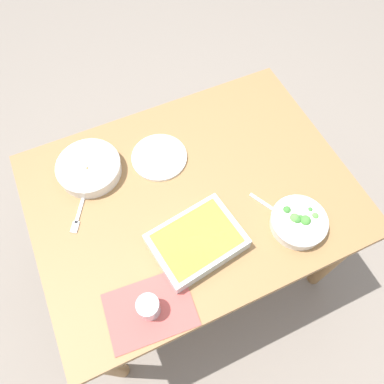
% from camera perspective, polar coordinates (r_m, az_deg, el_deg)
% --- Properties ---
extents(ground_plane, '(6.00, 6.00, 0.00)m').
position_cam_1_polar(ground_plane, '(2.06, -0.00, -9.85)').
color(ground_plane, slate).
extents(dining_table, '(1.20, 0.90, 0.74)m').
position_cam_1_polar(dining_table, '(1.46, -0.00, -1.68)').
color(dining_table, olive).
rests_on(dining_table, ground_plane).
extents(placemat, '(0.30, 0.22, 0.00)m').
position_cam_1_polar(placemat, '(1.24, -6.58, -17.82)').
color(placemat, '#B24C47').
rests_on(placemat, dining_table).
extents(stew_bowl, '(0.25, 0.25, 0.06)m').
position_cam_1_polar(stew_bowl, '(1.45, -15.79, 3.67)').
color(stew_bowl, silver).
rests_on(stew_bowl, dining_table).
extents(broccoli_bowl, '(0.20, 0.20, 0.07)m').
position_cam_1_polar(broccoli_bowl, '(1.35, 16.33, -4.50)').
color(broccoli_bowl, silver).
rests_on(broccoli_bowl, dining_table).
extents(baking_dish, '(0.33, 0.26, 0.06)m').
position_cam_1_polar(baking_dish, '(1.26, 0.76, -7.68)').
color(baking_dish, silver).
rests_on(baking_dish, dining_table).
extents(drink_cup, '(0.07, 0.07, 0.08)m').
position_cam_1_polar(drink_cup, '(1.20, -6.77, -17.49)').
color(drink_cup, '#B2BCC6').
rests_on(drink_cup, dining_table).
extents(side_plate, '(0.22, 0.22, 0.01)m').
position_cam_1_polar(side_plate, '(1.46, -5.13, 5.45)').
color(side_plate, silver).
rests_on(side_plate, dining_table).
extents(spoon_by_stew, '(0.04, 0.18, 0.01)m').
position_cam_1_polar(spoon_by_stew, '(1.45, -14.85, 1.89)').
color(spoon_by_stew, silver).
rests_on(spoon_by_stew, dining_table).
extents(spoon_by_broccoli, '(0.10, 0.16, 0.01)m').
position_cam_1_polar(spoon_by_broccoli, '(1.37, 12.97, -2.91)').
color(spoon_by_broccoli, silver).
rests_on(spoon_by_broccoli, dining_table).
extents(fork_on_table, '(0.11, 0.16, 0.01)m').
position_cam_1_polar(fork_on_table, '(1.40, -17.28, -3.30)').
color(fork_on_table, silver).
rests_on(fork_on_table, dining_table).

